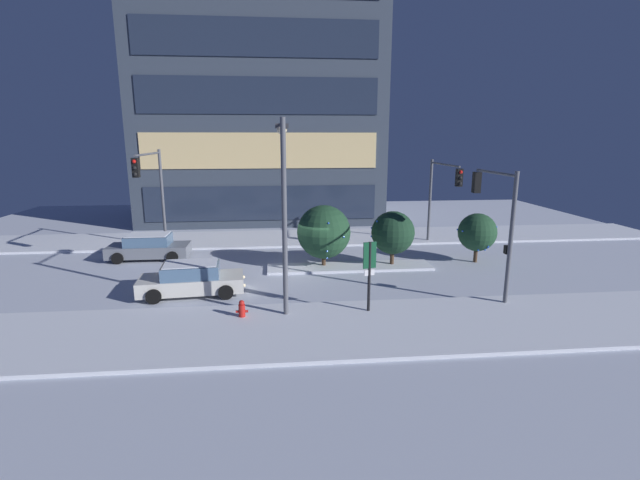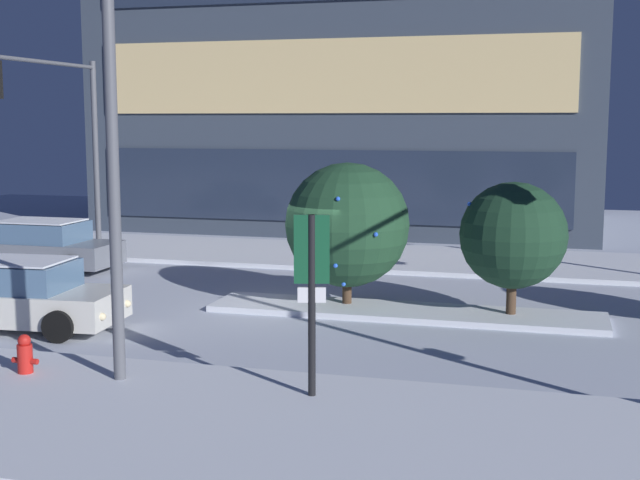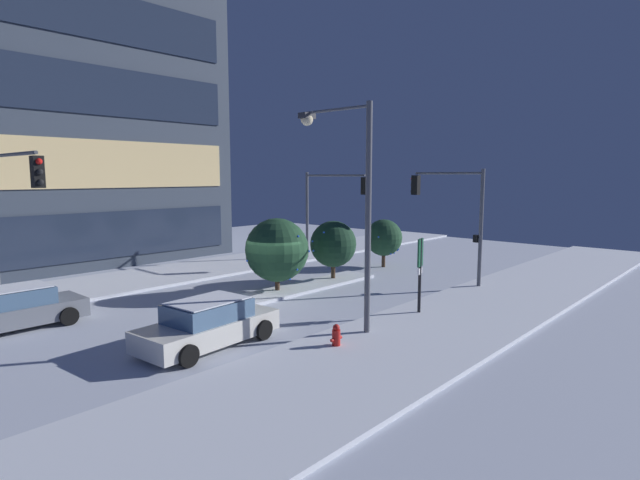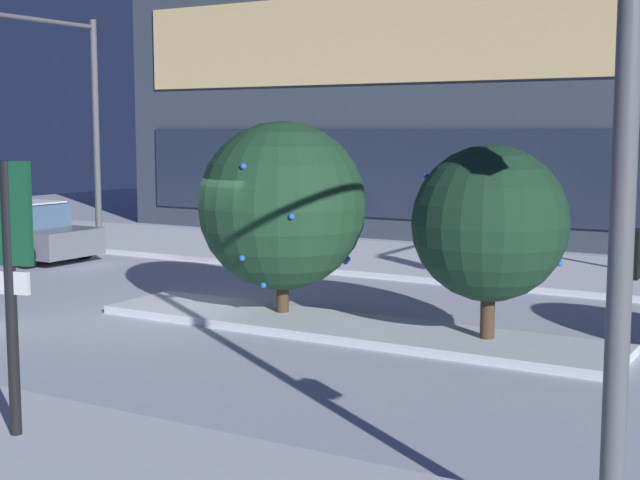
% 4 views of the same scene
% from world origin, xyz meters
% --- Properties ---
extents(ground, '(52.00, 52.00, 0.00)m').
position_xyz_m(ground, '(0.00, 0.00, 0.00)').
color(ground, silver).
extents(curb_strip_near, '(52.00, 5.20, 0.14)m').
position_xyz_m(curb_strip_near, '(0.00, -7.82, 0.07)').
color(curb_strip_near, silver).
rests_on(curb_strip_near, ground).
extents(curb_strip_far, '(52.00, 5.20, 0.14)m').
position_xyz_m(curb_strip_far, '(0.00, 7.82, 0.07)').
color(curb_strip_far, silver).
rests_on(curb_strip_far, ground).
extents(median_strip, '(9.00, 1.80, 0.14)m').
position_xyz_m(median_strip, '(2.50, 0.19, 0.07)').
color(median_strip, silver).
rests_on(median_strip, ground).
extents(car_near, '(4.83, 2.37, 1.49)m').
position_xyz_m(car_near, '(-5.35, -3.28, 0.71)').
color(car_near, silver).
rests_on(car_near, ground).
extents(car_far, '(4.69, 2.10, 1.49)m').
position_xyz_m(car_far, '(-8.94, 3.28, 0.71)').
color(car_far, slate).
rests_on(car_far, ground).
extents(traffic_light_corner_far_left, '(0.32, 5.47, 6.29)m').
position_xyz_m(traffic_light_corner_far_left, '(-8.60, 3.86, 4.45)').
color(traffic_light_corner_far_left, '#565960').
rests_on(traffic_light_corner_far_left, ground).
extents(street_lamp_arched, '(0.56, 3.10, 7.74)m').
position_xyz_m(street_lamp_arched, '(-1.16, -5.55, 5.05)').
color(street_lamp_arched, '#565960').
rests_on(street_lamp_arched, ground).
extents(fire_hydrant, '(0.48, 0.26, 0.81)m').
position_xyz_m(fire_hydrant, '(-2.89, -6.50, 0.39)').
color(fire_hydrant, red).
rests_on(fire_hydrant, ground).
extents(parking_info_sign, '(0.55, 0.20, 3.00)m').
position_xyz_m(parking_info_sign, '(2.18, -6.38, 1.92)').
color(parking_info_sign, black).
rests_on(parking_info_sign, ground).
extents(decorated_tree_median, '(2.37, 2.37, 3.09)m').
position_xyz_m(decorated_tree_median, '(4.89, 0.35, 1.90)').
color(decorated_tree_median, '#473323').
rests_on(decorated_tree_median, ground).
extents(decorated_tree_left_of_median, '(2.91, 2.91, 3.46)m').
position_xyz_m(decorated_tree_left_of_median, '(1.09, 0.47, 2.00)').
color(decorated_tree_left_of_median, '#473323').
rests_on(decorated_tree_left_of_median, ground).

